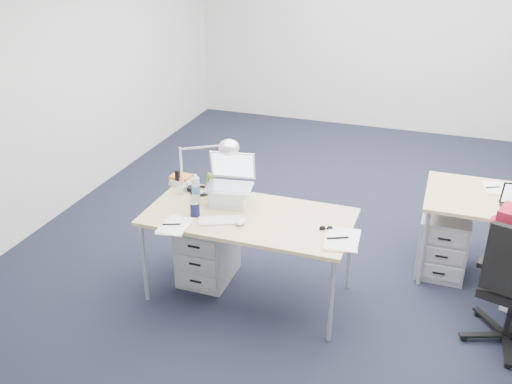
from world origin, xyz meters
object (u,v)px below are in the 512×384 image
desk_near (249,221)px  book_stack (181,180)px  drawer_pedestal_far (443,242)px  sunglasses (326,229)px  wireless_keyboard (220,221)px  cordless_phone (178,178)px  drawer_pedestal_near (208,249)px  silver_laptop (229,182)px  bear_figurine (211,181)px  headphones (201,190)px  desk_lamp (199,165)px  water_bottle (196,187)px  can_koozie (195,208)px  computer_mouse (241,222)px  office_chair (510,310)px

desk_near → book_stack: 0.83m
drawer_pedestal_far → book_stack: book_stack is taller
drawer_pedestal_far → sunglasses: 1.34m
wireless_keyboard → cordless_phone: (-0.58, 0.47, 0.07)m
desk_near → drawer_pedestal_near: desk_near is taller
drawer_pedestal_near → silver_laptop: 0.68m
silver_laptop → cordless_phone: bearing=153.8°
bear_figurine → book_stack: size_ratio=0.89×
book_stack → headphones: bearing=-22.2°
drawer_pedestal_near → sunglasses: sunglasses is taller
cordless_phone → sunglasses: bearing=-10.4°
cordless_phone → desk_near: bearing=-18.5°
desk_near → bear_figurine: size_ratio=9.98×
desk_near → silver_laptop: size_ratio=4.11×
desk_lamp → wireless_keyboard: bearing=-27.6°
desk_near → bear_figurine: (-0.45, 0.33, 0.13)m
silver_laptop → water_bottle: silver_laptop is taller
sunglasses → desk_near: bearing=158.9°
drawer_pedestal_near → water_bottle: (-0.09, 0.02, 0.56)m
drawer_pedestal_near → can_koozie: 0.57m
water_bottle → can_koozie: bearing=-66.9°
silver_laptop → drawer_pedestal_far: bearing=14.9°
cordless_phone → sunglasses: size_ratio=1.44×
drawer_pedestal_far → wireless_keyboard: 2.00m
drawer_pedestal_far → silver_laptop: (-1.68, -0.75, 0.65)m
headphones → book_stack: 0.24m
drawer_pedestal_near → computer_mouse: 0.68m
office_chair → wireless_keyboard: office_chair is taller
wireless_keyboard → silver_laptop: bearing=74.3°
office_chair → headphones: bearing=-168.9°
water_bottle → sunglasses: bearing=-8.3°
wireless_keyboard → bear_figurine: 0.57m
drawer_pedestal_near → sunglasses: size_ratio=5.40×
wireless_keyboard → desk_lamp: bearing=107.8°
drawer_pedestal_near → bear_figurine: bearing=101.5°
can_koozie → water_bottle: water_bottle is taller
headphones → book_stack: size_ratio=1.35×
drawer_pedestal_near → water_bottle: 0.57m
wireless_keyboard → cordless_phone: bearing=117.5°
wireless_keyboard → desk_lamp: (-0.32, 0.37, 0.26)m
can_koozie → sunglasses: can_koozie is taller
silver_laptop → headphones: 0.37m
computer_mouse → desk_lamp: (-0.49, 0.35, 0.25)m
office_chair → sunglasses: office_chair is taller
computer_mouse → book_stack: book_stack is taller
desk_near → wireless_keyboard: bearing=-135.9°
office_chair → headphones: office_chair is taller
desk_near → office_chair: bearing=1.2°
headphones → cordless_phone: cordless_phone is taller
book_stack → cordless_phone: 0.06m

